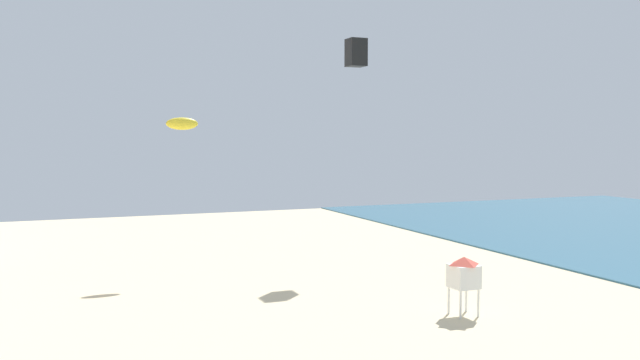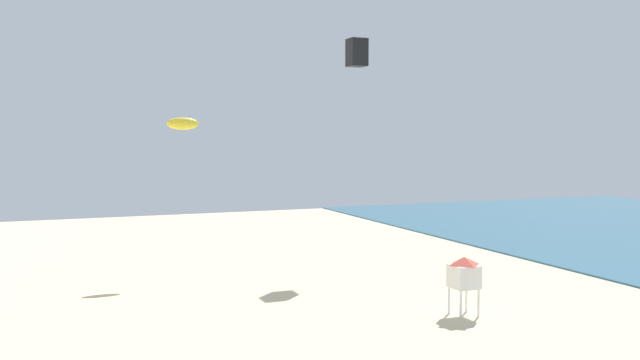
# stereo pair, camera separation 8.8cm
# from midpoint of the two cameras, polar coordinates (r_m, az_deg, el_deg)

# --- Properties ---
(lifeguard_stand) EXTENTS (1.10, 1.10, 2.55)m
(lifeguard_stand) POSITION_cam_midpoint_polar(r_m,az_deg,el_deg) (30.00, 12.13, -7.69)
(lifeguard_stand) COLOR white
(lifeguard_stand) RESTS_ON ground
(kite_black_box) EXTENTS (1.08, 1.08, 1.70)m
(kite_black_box) POSITION_cam_midpoint_polar(r_m,az_deg,el_deg) (42.28, 3.19, 10.68)
(kite_black_box) COLOR black
(kite_yellow_parafoil) EXTENTS (1.83, 0.51, 0.71)m
(kite_yellow_parafoil) POSITION_cam_midpoint_polar(r_m,az_deg,el_deg) (39.44, -11.43, 4.68)
(kite_yellow_parafoil) COLOR yellow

